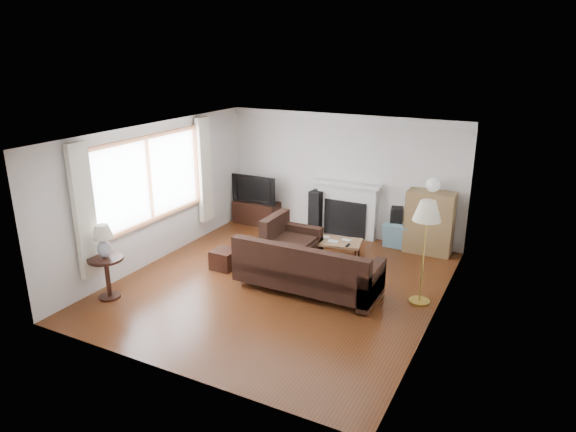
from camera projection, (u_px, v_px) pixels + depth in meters
The scene contains 17 objects.
room at pixel (279, 212), 8.13m from camera, with size 5.10×5.60×2.54m.
window at pixel (150, 179), 8.93m from camera, with size 0.12×2.74×1.54m, color brown.
curtain_near at pixel (84, 212), 7.68m from camera, with size 0.10×0.35×2.10m, color white.
curtain_far at pixel (205, 170), 10.24m from camera, with size 0.10×0.35×2.10m, color white.
fireplace at pixel (347, 209), 10.51m from camera, with size 1.40×0.26×1.15m, color white.
tv_stand at pixel (257, 212), 11.38m from camera, with size 1.01×0.45×0.50m, color black.
television at pixel (256, 188), 11.21m from camera, with size 1.06×0.14×0.61m, color black.
speaker_left at pixel (317, 212), 10.75m from camera, with size 0.25×0.30×0.91m, color black.
speaker_right at pixel (396, 227), 10.03m from camera, with size 0.22×0.26×0.79m, color black.
bookshelf at pixel (429, 223), 9.65m from camera, with size 0.87×0.41×1.20m, color olive.
globe_lamp at pixel (433, 185), 9.42m from camera, with size 0.26×0.26×0.26m, color white.
sectional_sofa at pixel (308, 267), 8.18m from camera, with size 2.50×1.83×0.81m, color black.
coffee_table at pixel (334, 250), 9.43m from camera, with size 0.98×0.53×0.38m, color #926C46.
footstool at pixel (224, 259), 9.08m from camera, with size 0.40×0.40×0.34m, color black.
floor_lamp at pixel (424, 253), 7.66m from camera, with size 0.42×0.42×1.63m, color gold.
side_table at pixel (108, 278), 7.96m from camera, with size 0.54×0.54×0.68m, color black.
table_lamp at pixel (103, 242), 7.77m from camera, with size 0.32×0.32×0.52m, color silver.
Camera 1 is at (3.66, -6.82, 3.75)m, focal length 32.00 mm.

